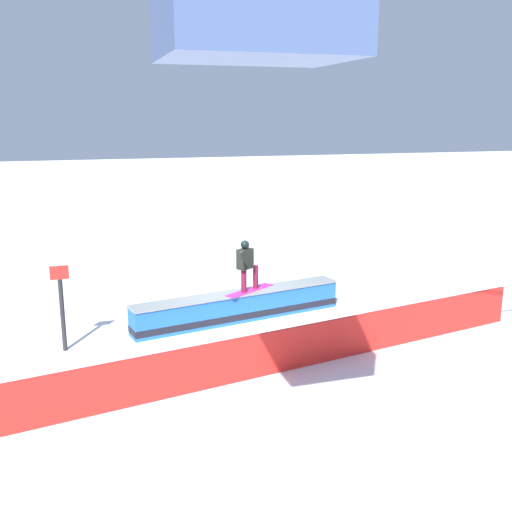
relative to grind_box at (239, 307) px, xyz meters
name	(u,v)px	position (x,y,z in m)	size (l,w,h in m)	color
ground_plane	(239,320)	(0.00, 0.00, -0.34)	(120.00, 120.00, 0.00)	white
grind_box	(239,307)	(0.00, 0.00, 0.00)	(5.66, 1.70, 0.74)	blue
snowboarder	(246,264)	(-0.20, 0.01, 1.13)	(1.49, 1.08, 1.35)	#BB268D
safety_fence	(283,351)	(0.00, 3.30, 0.12)	(12.94, 0.06, 0.91)	red
trail_marker	(62,306)	(4.27, 0.79, 0.71)	(0.40, 0.10, 1.95)	#262628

